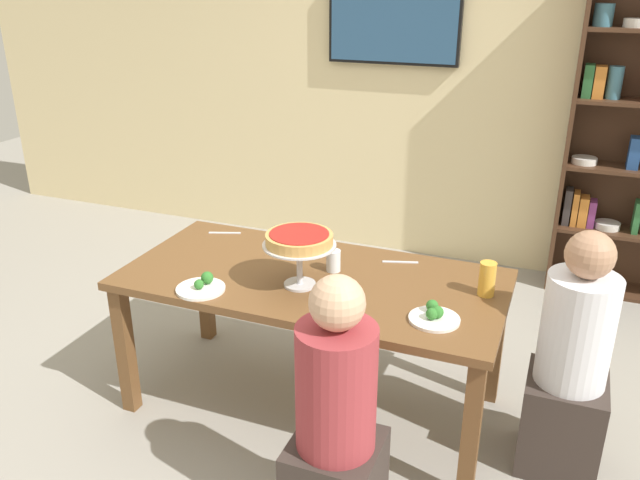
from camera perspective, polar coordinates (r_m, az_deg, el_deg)
The scene contains 13 objects.
ground_plane at distance 3.51m, azimuth -0.62°, elevation -14.14°, with size 12.00×12.00×0.00m, color gray.
rear_partition at distance 4.97m, azimuth 9.27°, elevation 14.22°, with size 8.00×0.12×2.80m, color beige.
dining_table at distance 3.16m, azimuth -0.67°, elevation -4.57°, with size 1.84×0.89×0.74m.
television at distance 4.90m, azimuth 6.52°, elevation 18.48°, with size 0.97×0.05×0.57m.
diner_head_east at distance 3.06m, azimuth 21.16°, elevation -10.83°, with size 0.34×0.34×1.15m.
diner_near_right at distance 2.53m, azimuth 1.39°, elevation -16.77°, with size 0.34×0.34×1.15m.
deep_dish_pizza_stand at distance 2.94m, azimuth -1.84°, elevation -0.20°, with size 0.34×0.34×0.26m.
salad_plate_near_diner at distance 3.04m, azimuth -10.39°, elevation -4.03°, with size 0.23×0.23×0.07m.
salad_plate_far_diner at distance 2.78m, azimuth 10.04°, elevation -6.59°, with size 0.22×0.22×0.07m.
beer_glass_amber_tall at distance 3.01m, azimuth 14.53°, elevation -3.35°, with size 0.08×0.08×0.16m, color gold.
water_glass_clear_near at distance 3.16m, azimuth 1.19°, elevation -1.83°, with size 0.07×0.07×0.11m, color white.
cutlery_fork_near at distance 3.29m, azimuth 7.10°, elevation -1.94°, with size 0.18×0.02×0.01m, color silver.
cutlery_knife_near at distance 3.67m, azimuth -8.40°, elevation 0.63°, with size 0.18×0.02×0.01m, color silver.
Camera 1 is at (1.07, -2.60, 2.10)m, focal length 36.27 mm.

